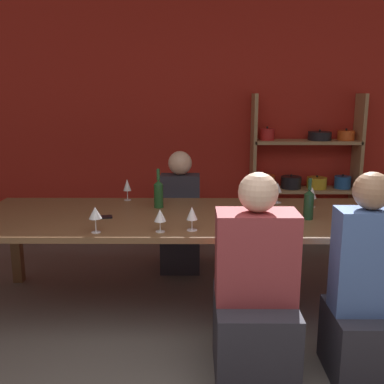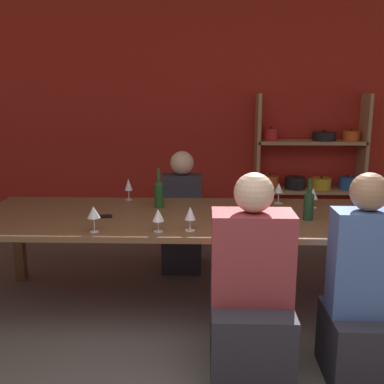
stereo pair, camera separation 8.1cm
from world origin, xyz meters
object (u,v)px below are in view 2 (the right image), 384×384
at_px(person_near_a, 251,306).
at_px(person_near_b, 360,305).
at_px(shelf_unit, 307,183).
at_px(wine_bottle_green, 159,193).
at_px(wine_glass_red_b, 158,216).
at_px(cell_phone, 101,217).
at_px(person_far_a, 182,225).
at_px(dining_table, 192,223).
at_px(wine_glass_white_c, 190,214).
at_px(wine_glass_empty_a, 94,213).
at_px(wine_bottle_dark, 309,204).
at_px(wine_glass_red_a, 371,199).
at_px(wine_glass_white_a, 279,189).
at_px(wine_glass_red_d, 129,185).
at_px(wine_glass_white_b, 381,210).
at_px(wine_glass_red_c, 313,194).

bearing_deg(person_near_a, person_near_b, 0.09).
distance_m(shelf_unit, wine_bottle_green, 2.13).
distance_m(wine_glass_red_b, cell_phone, 0.57).
bearing_deg(person_far_a, dining_table, 97.87).
bearing_deg(person_near_b, shelf_unit, 84.09).
bearing_deg(person_near_b, wine_glass_white_c, 153.91).
height_order(wine_glass_empty_a, wine_glass_white_c, wine_glass_empty_a).
distance_m(person_near_a, person_far_a, 1.74).
xyz_separation_m(wine_bottle_dark, wine_glass_white_c, (-0.82, -0.27, -0.00)).
relative_size(wine_glass_red_a, person_far_a, 0.16).
bearing_deg(wine_glass_red_a, wine_bottle_green, 172.84).
bearing_deg(wine_glass_white_c, wine_glass_red_a, 17.39).
bearing_deg(wine_glass_white_a, wine_bottle_dark, -74.85).
bearing_deg(wine_glass_empty_a, wine_glass_red_d, 85.48).
bearing_deg(wine_glass_red_a, wine_glass_white_a, 149.65).
xyz_separation_m(wine_glass_white_b, person_near_a, (-0.91, -0.58, -0.42)).
height_order(wine_bottle_green, wine_bottle_dark, wine_bottle_green).
height_order(wine_glass_white_a, cell_phone, wine_glass_white_a).
height_order(wine_bottle_dark, wine_glass_empty_a, wine_bottle_dark).
bearing_deg(shelf_unit, wine_glass_empty_a, -130.54).
distance_m(wine_bottle_dark, person_far_a, 1.39).
relative_size(wine_bottle_green, wine_glass_white_c, 1.94).
xyz_separation_m(shelf_unit, wine_bottle_dark, (-0.40, -1.83, 0.21)).
xyz_separation_m(cell_phone, person_near_b, (1.61, -0.77, -0.28)).
relative_size(wine_bottle_dark, wine_glass_red_b, 1.97).
relative_size(wine_glass_white_a, wine_glass_white_c, 1.05).
bearing_deg(cell_phone, wine_glass_white_c, -24.54).
bearing_deg(wine_glass_white_a, wine_glass_white_b, -48.90).
xyz_separation_m(wine_glass_white_c, wine_glass_red_c, (0.94, 0.63, -0.00)).
height_order(person_near_a, person_near_b, person_near_b).
bearing_deg(wine_glass_red_c, wine_glass_red_b, -149.83).
bearing_deg(wine_bottle_green, wine_glass_red_a, -7.16).
bearing_deg(wine_glass_white_b, shelf_unit, 91.04).
distance_m(wine_glass_empty_a, person_near_b, 1.68).
distance_m(wine_glass_empty_a, wine_glass_red_b, 0.41).
xyz_separation_m(cell_phone, person_far_a, (0.54, 0.90, -0.32)).
relative_size(shelf_unit, cell_phone, 9.87).
height_order(wine_glass_empty_a, wine_glass_red_d, wine_glass_red_d).
bearing_deg(dining_table, cell_phone, -172.34).
height_order(shelf_unit, wine_glass_empty_a, shelf_unit).
distance_m(shelf_unit, person_near_a, 2.73).
distance_m(wine_glass_white_c, wine_glass_red_c, 1.13).
xyz_separation_m(wine_glass_red_a, person_far_a, (-1.42, 0.79, -0.44)).
bearing_deg(wine_glass_red_b, dining_table, 64.21).
relative_size(wine_glass_white_c, person_near_b, 0.13).
xyz_separation_m(wine_glass_empty_a, cell_phone, (-0.04, 0.35, -0.12)).
distance_m(wine_glass_white_b, person_near_a, 1.16).
height_order(wine_glass_white_c, person_far_a, person_far_a).
bearing_deg(wine_glass_white_b, dining_table, 167.58).
bearing_deg(person_near_b, dining_table, 138.40).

